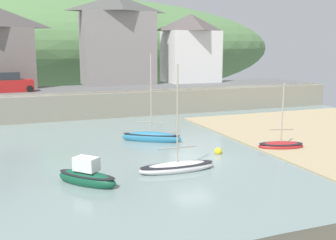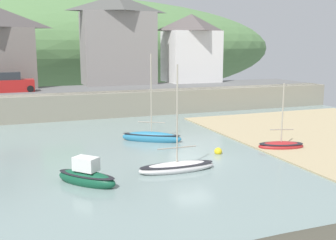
{
  "view_description": "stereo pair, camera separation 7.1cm",
  "coord_description": "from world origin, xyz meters",
  "views": [
    {
      "loc": [
        -10.14,
        -22.24,
        6.87
      ],
      "look_at": [
        -0.72,
        2.3,
        2.09
      ],
      "focal_mm": 43.76,
      "sensor_mm": 36.0,
      "label": 1
    },
    {
      "loc": [
        -10.08,
        -22.27,
        6.87
      ],
      "look_at": [
        -0.72,
        2.3,
        2.09
      ],
      "focal_mm": 43.76,
      "sensor_mm": 36.0,
      "label": 2
    }
  ],
  "objects": [
    {
      "name": "ground",
      "position": [
        1.4,
        -9.56,
        0.16
      ],
      "size": [
        48.0,
        41.0,
        0.61
      ],
      "color": "gray"
    },
    {
      "name": "quay_seawall",
      "position": [
        0.0,
        17.5,
        1.36
      ],
      "size": [
        48.0,
        9.4,
        2.4
      ],
      "color": "gray",
      "rests_on": "ground"
    },
    {
      "name": "hillside_backdrop",
      "position": [
        -0.1,
        55.2,
        6.38
      ],
      "size": [
        80.0,
        44.0,
        18.24
      ],
      "color": "#547D48",
      "rests_on": "ground"
    },
    {
      "name": "waterfront_building_centre",
      "position": [
        1.78,
        25.2,
        7.6
      ],
      "size": [
        8.61,
        4.44,
        10.22
      ],
      "color": "gray",
      "rests_on": "ground"
    },
    {
      "name": "waterfront_building_right",
      "position": [
        11.09,
        25.2,
        6.65
      ],
      "size": [
        6.59,
        5.52,
        8.34
      ],
      "color": "white",
      "rests_on": "ground"
    },
    {
      "name": "sailboat_nearest_shore",
      "position": [
        -1.81,
        -1.96,
        0.24
      ],
      "size": [
        4.46,
        1.31,
        6.05
      ],
      "rotation": [
        0.0,
        0.0,
        -0.01
      ],
      "color": "silver",
      "rests_on": "ground"
    },
    {
      "name": "sailboat_blue_trim",
      "position": [
        6.66,
        0.17,
        0.23
      ],
      "size": [
        3.35,
        2.15,
        4.59
      ],
      "rotation": [
        0.0,
        0.0,
        -0.28
      ],
      "color": "#A82325",
      "rests_on": "ground"
    },
    {
      "name": "sailboat_white_hull",
      "position": [
        -0.85,
        5.36,
        0.32
      ],
      "size": [
        4.21,
        3.17,
        6.53
      ],
      "rotation": [
        0.0,
        0.0,
        -0.58
      ],
      "color": "teal",
      "rests_on": "ground"
    },
    {
      "name": "motorboat_with_cabin",
      "position": [
        -6.89,
        -2.38,
        0.39
      ],
      "size": [
        3.1,
        3.29,
        1.61
      ],
      "rotation": [
        0.0,
        0.0,
        -0.84
      ],
      "color": "#144F34",
      "rests_on": "ground"
    },
    {
      "name": "parked_car_by_wall",
      "position": [
        -10.17,
        20.7,
        3.2
      ],
      "size": [
        4.15,
        1.83,
        1.95
      ],
      "rotation": [
        0.0,
        0.0,
        0.03
      ],
      "color": "red",
      "rests_on": "ground"
    },
    {
      "name": "mooring_buoy",
      "position": [
        2.06,
        0.51,
        0.15
      ],
      "size": [
        0.51,
        0.51,
        0.51
      ],
      "color": "yellow",
      "rests_on": "ground"
    }
  ]
}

